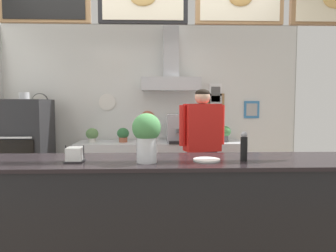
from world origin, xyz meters
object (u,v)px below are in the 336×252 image
potted_sage (123,134)px  potted_basil (225,133)px  napkin_holder (75,155)px  basil_vase (147,136)px  pizza_oven (26,152)px  condiment_plate (207,160)px  shop_worker (202,152)px  potted_oregano (92,134)px  espresso_machine (184,128)px  pepper_grinder (244,147)px

potted_sage → potted_basil: bearing=-0.4°
potted_sage → napkin_holder: bearing=-93.7°
basil_vase → pizza_oven: bearing=130.7°
potted_sage → condiment_plate: 2.38m
potted_basil → napkin_holder: size_ratio=1.62×
condiment_plate → shop_worker: bearing=83.6°
potted_basil → napkin_holder: (-1.68, -2.20, 0.04)m
pizza_oven → potted_oregano: 0.96m
potted_sage → potted_oregano: size_ratio=1.02×
potted_oregano → basil_vase: (0.90, -2.27, 0.22)m
potted_sage → potted_oregano: 0.46m
potted_oregano → pizza_oven: bearing=-170.3°
shop_worker → espresso_machine: shop_worker is taller
napkin_holder → pizza_oven: bearing=121.1°
pizza_oven → potted_basil: bearing=2.7°
shop_worker → potted_oregano: bearing=-45.5°
potted_basil → potted_oregano: size_ratio=1.15×
potted_basil → espresso_machine: bearing=178.8°
espresso_machine → potted_sage: espresso_machine is taller
pepper_grinder → napkin_holder: (-1.35, 0.02, -0.06)m
pepper_grinder → condiment_plate: pepper_grinder is taller
potted_basil → potted_oregano: (-2.00, 0.02, -0.02)m
shop_worker → condiment_plate: shop_worker is taller
potted_sage → basil_vase: size_ratio=0.55×
potted_basil → potted_oregano: bearing=179.4°
condiment_plate → basil_vase: 0.53m
pizza_oven → potted_sage: (1.38, 0.15, 0.24)m
potted_sage → condiment_plate: size_ratio=0.98×
shop_worker → napkin_holder: shop_worker is taller
potted_sage → basil_vase: bearing=-79.2°
condiment_plate → pizza_oven: bearing=138.4°
potted_sage → napkin_holder: 2.21m
napkin_holder → espresso_machine: bearing=64.3°
pizza_oven → pepper_grinder: 3.35m
pizza_oven → espresso_machine: (2.30, 0.15, 0.32)m
espresso_machine → napkin_holder: espresso_machine is taller
potted_oregano → condiment_plate: potted_oregano is taller
potted_sage → basil_vase: 2.31m
espresso_machine → potted_sage: (-0.92, -0.00, -0.09)m
potted_basil → napkin_holder: bearing=-127.4°
espresso_machine → pepper_grinder: espresso_machine is taller
pizza_oven → shop_worker: bearing=-17.8°
shop_worker → pepper_grinder: bearing=82.8°
pizza_oven → potted_oregano: size_ratio=7.70×
espresso_machine → condiment_plate: espresso_machine is taller
pepper_grinder → potted_sage: bearing=118.5°
espresso_machine → pizza_oven: bearing=-176.3°
shop_worker → napkin_holder: size_ratio=10.97×
pizza_oven → napkin_holder: size_ratio=10.86×
condiment_plate → espresso_machine: bearing=90.0°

